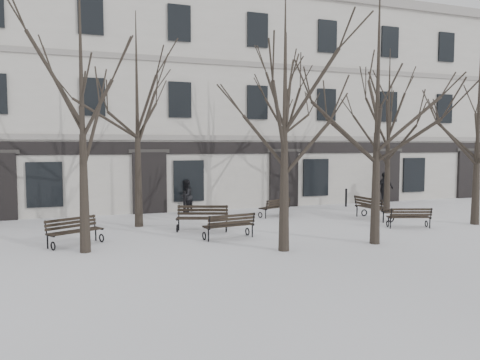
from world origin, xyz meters
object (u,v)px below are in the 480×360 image
bench_0 (74,230)px  bench_4 (276,207)px  tree_3 (479,102)px  bench_2 (409,217)px  bench_5 (372,207)px  bench_1 (229,225)px  bench_3 (202,217)px  tree_2 (378,77)px  tree_0 (81,75)px  tree_1 (285,88)px

bench_0 → bench_4: (8.63, 3.36, -0.04)m
tree_3 → bench_2: (-3.11, 0.21, -4.53)m
bench_0 → bench_5: 12.31m
tree_3 → bench_1: tree_3 is taller
bench_2 → bench_3: bench_3 is taller
tree_3 → bench_3: 11.99m
tree_3 → tree_2: bearing=-163.9°
bench_0 → bench_3: bench_3 is taller
tree_3 → bench_4: bearing=145.4°
tree_2 → bench_0: size_ratio=4.71×
tree_0 → bench_2: bearing=0.3°
tree_3 → bench_0: bearing=175.0°
tree_1 → bench_4: size_ratio=4.62×
bench_1 → bench_2: size_ratio=1.08×
bench_1 → bench_2: (7.29, -0.37, -0.04)m
tree_3 → bench_2: tree_3 is taller
tree_3 → bench_3: tree_3 is taller
bench_1 → tree_0: bearing=-3.2°
bench_1 → bench_2: bearing=168.8°
bench_1 → bench_4: size_ratio=1.09×
tree_1 → bench_5: bearing=34.1°
tree_2 → bench_2: bearing=33.2°
bench_0 → tree_0: bearing=-103.9°
tree_2 → bench_3: 7.94m
bench_0 → bench_3: (4.55, 0.99, 0.04)m
tree_2 → bench_0: tree_2 is taller
tree_2 → bench_3: bearing=139.1°
bench_1 → bench_5: size_ratio=0.94×
tree_3 → bench_4: 9.43m
bench_4 → bench_5: bearing=124.9°
tree_1 → bench_0: size_ratio=4.29×
tree_3 → bench_2: 5.50m
tree_2 → bench_3: (-4.74, 4.10, -4.89)m
tree_2 → bench_5: 7.13m
bench_4 → bench_5: size_ratio=0.86×
bench_1 → tree_2: bearing=142.7°
tree_0 → tree_2: tree_2 is taller
tree_2 → bench_3: size_ratio=4.30×
bench_0 → bench_3: 4.66m
bench_0 → bench_4: 9.26m
bench_2 → tree_0: bearing=19.4°
tree_3 → bench_0: (-15.44, 1.34, -4.49)m
bench_0 → bench_5: bearing=-22.7°
tree_3 → bench_0: 16.14m
tree_3 → bench_5: (-3.18, 2.51, -4.44)m
bench_2 → tree_1: bearing=36.0°
tree_0 → tree_3: bearing=-0.6°
tree_1 → bench_1: size_ratio=4.25×
tree_2 → tree_1: bearing=178.7°
bench_3 → bench_5: bearing=21.4°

